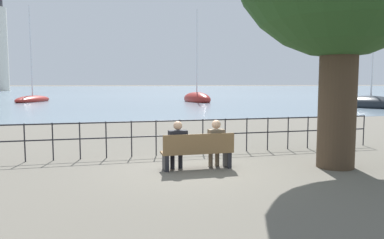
# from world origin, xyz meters

# --- Properties ---
(ground_plane) EXTENTS (1000.00, 1000.00, 0.00)m
(ground_plane) POSITION_xyz_m (0.00, 0.00, 0.00)
(ground_plane) COLOR #605B51
(harbor_water) EXTENTS (600.00, 300.00, 0.01)m
(harbor_water) POSITION_xyz_m (0.00, 161.60, 0.00)
(harbor_water) COLOR slate
(harbor_water) RESTS_ON ground_plane
(park_bench) EXTENTS (1.80, 0.45, 0.90)m
(park_bench) POSITION_xyz_m (0.00, -0.06, 0.43)
(park_bench) COLOR brown
(park_bench) RESTS_ON ground_plane
(seated_person_left) EXTENTS (0.45, 0.35, 1.21)m
(seated_person_left) POSITION_xyz_m (-0.49, 0.01, 0.67)
(seated_person_left) COLOR black
(seated_person_left) RESTS_ON ground_plane
(seated_person_right) EXTENTS (0.39, 0.35, 1.21)m
(seated_person_right) POSITION_xyz_m (0.49, 0.02, 0.67)
(seated_person_right) COLOR brown
(seated_person_right) RESTS_ON ground_plane
(promenade_railing) EXTENTS (12.97, 0.04, 1.05)m
(promenade_railing) POSITION_xyz_m (0.00, 1.96, 0.69)
(promenade_railing) COLOR black
(promenade_railing) RESTS_ON ground_plane
(sailboat_0) EXTENTS (4.42, 6.83, 11.42)m
(sailboat_0) POSITION_xyz_m (-9.53, 38.25, 0.29)
(sailboat_0) COLOR maroon
(sailboat_0) RESTS_ON ground_plane
(sailboat_1) EXTENTS (2.88, 6.60, 11.04)m
(sailboat_1) POSITION_xyz_m (9.04, 33.12, 0.37)
(sailboat_1) COLOR maroon
(sailboat_1) RESTS_ON ground_plane
(sailboat_2) EXTENTS (4.36, 6.06, 10.86)m
(sailboat_2) POSITION_xyz_m (21.10, 19.05, 0.35)
(sailboat_2) COLOR black
(sailboat_2) RESTS_ON ground_plane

